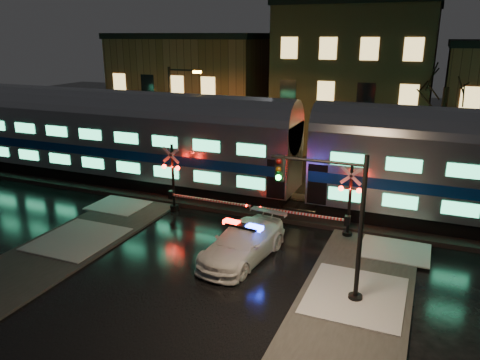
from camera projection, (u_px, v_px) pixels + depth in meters
name	position (u px, v px, depth m)	size (l,w,h in m)	color
ground	(229.00, 239.00, 22.42)	(120.00, 120.00, 0.00)	black
ballast	(264.00, 204.00, 26.79)	(90.00, 4.20, 0.24)	black
sidewalk_left	(28.00, 268.00, 19.51)	(4.00, 20.00, 0.12)	#2D2D2D
sidewalk_right	(340.00, 344.00, 14.73)	(4.00, 20.00, 0.12)	#2D2D2D
building_left	(198.00, 87.00, 45.24)	(14.00, 10.00, 9.00)	brown
building_mid	(357.00, 79.00, 39.80)	(12.00, 11.00, 11.50)	brown
train	(305.00, 152.00, 24.98)	(51.00, 3.12, 5.92)	black
police_car	(243.00, 243.00, 20.23)	(2.80, 5.48, 1.69)	silver
crossing_signal_right	(341.00, 208.00, 22.21)	(5.23, 0.63, 3.70)	black
crossing_signal_left	(178.00, 185.00, 25.47)	(5.29, 0.63, 3.75)	black
traffic_light	(336.00, 224.00, 16.58)	(3.59, 0.67, 5.56)	black
streetlight	(174.00, 113.00, 32.06)	(2.45, 0.26, 7.32)	black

